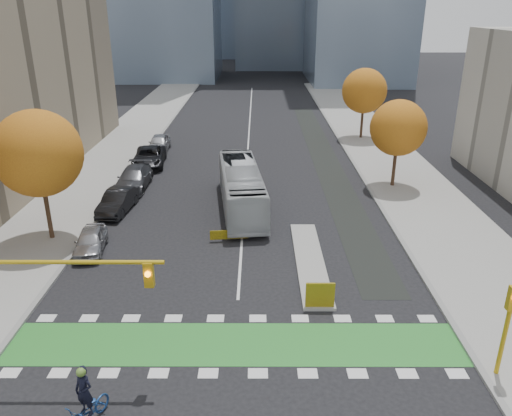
{
  "coord_description": "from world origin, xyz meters",
  "views": [
    {
      "loc": [
        0.96,
        -16.47,
        13.7
      ],
      "look_at": [
        0.9,
        9.92,
        3.0
      ],
      "focal_mm": 35.0,
      "sensor_mm": 36.0,
      "label": 1
    }
  ],
  "objects_px": {
    "traffic_signal_east": "(508,318)",
    "bus": "(241,188)",
    "tree_east_far": "(364,91)",
    "traffic_signal_west": "(17,288)",
    "tree_east_near": "(398,128)",
    "parked_car_e": "(159,143)",
    "parked_car_a": "(90,241)",
    "cyclist": "(87,407)",
    "tree_west": "(38,154)",
    "parked_car_d": "(149,157)",
    "parked_car_c": "(134,178)",
    "parked_car_b": "(118,201)",
    "hazard_board": "(320,295)"
  },
  "relations": [
    {
      "from": "tree_east_near",
      "to": "traffic_signal_west",
      "type": "relative_size",
      "value": 0.83
    },
    {
      "from": "parked_car_a",
      "to": "parked_car_d",
      "type": "bearing_deg",
      "value": 82.26
    },
    {
      "from": "tree_east_near",
      "to": "cyclist",
      "type": "height_order",
      "value": "tree_east_near"
    },
    {
      "from": "bus",
      "to": "parked_car_a",
      "type": "relative_size",
      "value": 2.8
    },
    {
      "from": "parked_car_b",
      "to": "parked_car_e",
      "type": "height_order",
      "value": "parked_car_e"
    },
    {
      "from": "parked_car_d",
      "to": "tree_east_far",
      "type": "bearing_deg",
      "value": 20.18
    },
    {
      "from": "traffic_signal_east",
      "to": "parked_car_a",
      "type": "height_order",
      "value": "traffic_signal_east"
    },
    {
      "from": "parked_car_d",
      "to": "traffic_signal_east",
      "type": "bearing_deg",
      "value": -60.55
    },
    {
      "from": "tree_west",
      "to": "tree_east_near",
      "type": "height_order",
      "value": "tree_west"
    },
    {
      "from": "parked_car_b",
      "to": "parked_car_c",
      "type": "relative_size",
      "value": 0.84
    },
    {
      "from": "traffic_signal_west",
      "to": "parked_car_e",
      "type": "bearing_deg",
      "value": 91.84
    },
    {
      "from": "hazard_board",
      "to": "traffic_signal_east",
      "type": "height_order",
      "value": "traffic_signal_east"
    },
    {
      "from": "parked_car_e",
      "to": "parked_car_b",
      "type": "bearing_deg",
      "value": -91.16
    },
    {
      "from": "tree_east_far",
      "to": "traffic_signal_east",
      "type": "xyz_separation_m",
      "value": [
        -2.0,
        -38.51,
        -2.51
      ]
    },
    {
      "from": "tree_east_near",
      "to": "parked_car_a",
      "type": "relative_size",
      "value": 1.74
    },
    {
      "from": "traffic_signal_west",
      "to": "parked_car_e",
      "type": "height_order",
      "value": "traffic_signal_west"
    },
    {
      "from": "tree_west",
      "to": "parked_car_a",
      "type": "xyz_separation_m",
      "value": [
        3.0,
        -1.65,
        -4.92
      ]
    },
    {
      "from": "hazard_board",
      "to": "parked_car_b",
      "type": "distance_m",
      "value": 17.99
    },
    {
      "from": "hazard_board",
      "to": "tree_east_near",
      "type": "xyz_separation_m",
      "value": [
        8.0,
        17.8,
        4.06
      ]
    },
    {
      "from": "tree_east_near",
      "to": "parked_car_e",
      "type": "distance_m",
      "value": 23.99
    },
    {
      "from": "parked_car_b",
      "to": "parked_car_d",
      "type": "relative_size",
      "value": 0.8
    },
    {
      "from": "traffic_signal_east",
      "to": "parked_car_b",
      "type": "height_order",
      "value": "traffic_signal_east"
    },
    {
      "from": "hazard_board",
      "to": "tree_east_far",
      "type": "bearing_deg",
      "value": 75.88
    },
    {
      "from": "bus",
      "to": "cyclist",
      "type": "bearing_deg",
      "value": -109.67
    },
    {
      "from": "traffic_signal_west",
      "to": "parked_car_c",
      "type": "distance_m",
      "value": 22.4
    },
    {
      "from": "tree_west",
      "to": "parked_car_a",
      "type": "height_order",
      "value": "tree_west"
    },
    {
      "from": "traffic_signal_west",
      "to": "cyclist",
      "type": "relative_size",
      "value": 3.43
    },
    {
      "from": "parked_car_c",
      "to": "parked_car_a",
      "type": "bearing_deg",
      "value": -89.62
    },
    {
      "from": "cyclist",
      "to": "parked_car_c",
      "type": "relative_size",
      "value": 0.44
    },
    {
      "from": "parked_car_e",
      "to": "parked_car_d",
      "type": "bearing_deg",
      "value": -91.16
    },
    {
      "from": "cyclist",
      "to": "traffic_signal_west",
      "type": "bearing_deg",
      "value": 163.66
    },
    {
      "from": "parked_car_c",
      "to": "traffic_signal_east",
      "type": "bearing_deg",
      "value": -48.25
    },
    {
      "from": "tree_east_far",
      "to": "parked_car_e",
      "type": "distance_m",
      "value": 22.54
    },
    {
      "from": "cyclist",
      "to": "parked_car_a",
      "type": "xyz_separation_m",
      "value": [
        -4.06,
        13.43,
        -0.14
      ]
    },
    {
      "from": "traffic_signal_east",
      "to": "bus",
      "type": "bearing_deg",
      "value": 121.01
    },
    {
      "from": "parked_car_a",
      "to": "parked_car_e",
      "type": "relative_size",
      "value": 0.85
    },
    {
      "from": "tree_east_far",
      "to": "parked_car_e",
      "type": "relative_size",
      "value": 1.6
    },
    {
      "from": "parked_car_b",
      "to": "parked_car_c",
      "type": "bearing_deg",
      "value": 95.79
    },
    {
      "from": "traffic_signal_east",
      "to": "bus",
      "type": "distance_m",
      "value": 20.75
    },
    {
      "from": "parked_car_e",
      "to": "parked_car_a",
      "type": "bearing_deg",
      "value": -91.16
    },
    {
      "from": "cyclist",
      "to": "parked_car_c",
      "type": "height_order",
      "value": "cyclist"
    },
    {
      "from": "hazard_board",
      "to": "tree_west",
      "type": "xyz_separation_m",
      "value": [
        -16.0,
        7.8,
        4.82
      ]
    },
    {
      "from": "tree_east_near",
      "to": "tree_east_far",
      "type": "height_order",
      "value": "tree_east_far"
    },
    {
      "from": "cyclist",
      "to": "parked_car_a",
      "type": "height_order",
      "value": "cyclist"
    },
    {
      "from": "hazard_board",
      "to": "parked_car_a",
      "type": "height_order",
      "value": "hazard_board"
    },
    {
      "from": "tree_east_far",
      "to": "traffic_signal_west",
      "type": "distance_m",
      "value": 43.61
    },
    {
      "from": "traffic_signal_west",
      "to": "cyclist",
      "type": "xyz_separation_m",
      "value": [
        2.99,
        -2.57,
        -3.2
      ]
    },
    {
      "from": "parked_car_e",
      "to": "bus",
      "type": "bearing_deg",
      "value": -61.7
    },
    {
      "from": "traffic_signal_east",
      "to": "cyclist",
      "type": "relative_size",
      "value": 1.65
    },
    {
      "from": "parked_car_d",
      "to": "parked_car_e",
      "type": "xyz_separation_m",
      "value": [
        0.0,
        5.0,
        -0.01
      ]
    }
  ]
}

